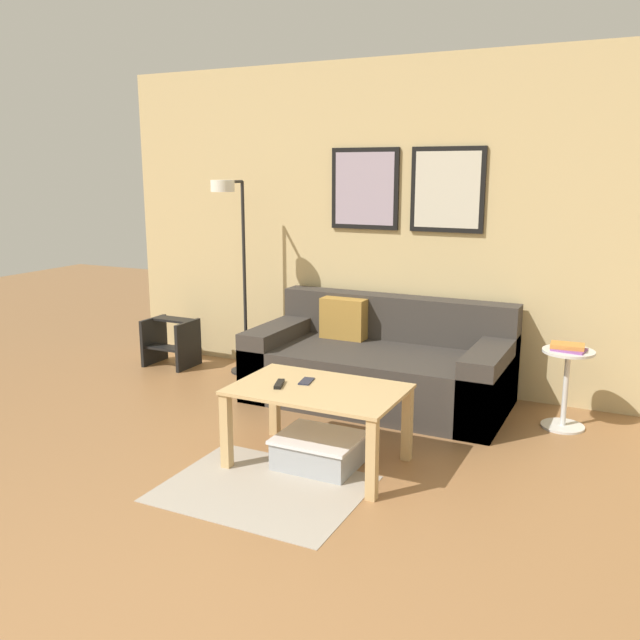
{
  "coord_description": "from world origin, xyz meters",
  "views": [
    {
      "loc": [
        1.52,
        -1.29,
        1.71
      ],
      "look_at": [
        -0.18,
        2.19,
        0.85
      ],
      "focal_mm": 38.0,
      "sensor_mm": 36.0,
      "label": 1
    }
  ],
  "objects": [
    {
      "name": "coffee_table",
      "position": [
        -0.14,
        2.08,
        0.39
      ],
      "size": [
        0.99,
        0.64,
        0.47
      ],
      "color": "tan",
      "rests_on": "ground_plane"
    },
    {
      "name": "step_stool",
      "position": [
        -2.24,
        3.37,
        0.23
      ],
      "size": [
        0.41,
        0.34,
        0.42
      ],
      "color": "black",
      "rests_on": "ground_plane"
    },
    {
      "name": "book_stack",
      "position": [
        1.09,
        3.33,
        0.56
      ],
      "size": [
        0.24,
        0.19,
        0.04
      ],
      "color": "#8C4C93",
      "rests_on": "side_table"
    },
    {
      "name": "couch",
      "position": [
        -0.23,
        3.31,
        0.26
      ],
      "size": [
        1.89,
        0.95,
        0.75
      ],
      "color": "#38332D",
      "rests_on": "ground_plane"
    },
    {
      "name": "floor_lamp",
      "position": [
        -1.53,
        3.34,
        1.05
      ],
      "size": [
        0.27,
        0.51,
        1.63
      ],
      "color": "black",
      "rests_on": "ground_plane"
    },
    {
      "name": "cell_phone",
      "position": [
        -0.25,
        2.15,
        0.48
      ],
      "size": [
        0.09,
        0.15,
        0.01
      ],
      "primitive_type": "cube",
      "rotation": [
        0.0,
        0.0,
        0.18
      ],
      "color": "#1E2338",
      "rests_on": "coffee_table"
    },
    {
      "name": "wall_back",
      "position": [
        -0.01,
        3.81,
        1.28
      ],
      "size": [
        5.6,
        0.09,
        2.55
      ],
      "color": "tan",
      "rests_on": "ground_plane"
    },
    {
      "name": "storage_bin",
      "position": [
        -0.13,
        2.06,
        0.09
      ],
      "size": [
        0.48,
        0.41,
        0.18
      ],
      "color": "#9EA3A8",
      "rests_on": "ground_plane"
    },
    {
      "name": "side_table",
      "position": [
        1.1,
        3.33,
        0.32
      ],
      "size": [
        0.34,
        0.34,
        0.54
      ],
      "color": "silver",
      "rests_on": "ground_plane"
    },
    {
      "name": "remote_control",
      "position": [
        -0.36,
        2.02,
        0.48
      ],
      "size": [
        0.09,
        0.15,
        0.02
      ],
      "primitive_type": "cube",
      "rotation": [
        0.0,
        0.0,
        0.33
      ],
      "color": "black",
      "rests_on": "coffee_table"
    },
    {
      "name": "area_rug",
      "position": [
        -0.27,
        1.65,
        0.0
      ],
      "size": [
        1.08,
        0.85,
        0.01
      ],
      "primitive_type": "cube",
      "color": "#A39989",
      "rests_on": "ground_plane"
    }
  ]
}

